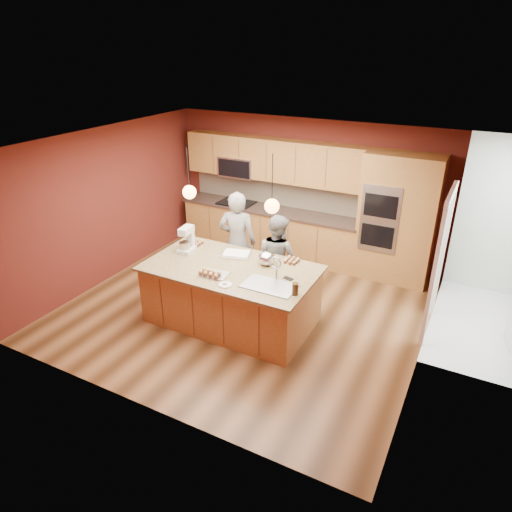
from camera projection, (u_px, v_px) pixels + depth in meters
The scene contains 24 objects.
floor at pixel (245, 308), 7.50m from camera, with size 5.50×5.50×0.00m, color #442913.
ceiling at pixel (243, 143), 6.34m from camera, with size 5.50×5.50×0.00m, color silver.
wall_back at pixel (306, 189), 8.92m from camera, with size 5.50×5.50×0.00m, color #561D16.
wall_front at pixel (133, 311), 4.92m from camera, with size 5.50×5.50×0.00m, color #561D16.
wall_left at pixel (109, 205), 8.07m from camera, with size 5.00×5.00×0.00m, color #561D16.
wall_right at pixel (434, 271), 5.77m from camera, with size 5.00×5.00×0.00m, color #561D16.
cabinet_run at pixel (269, 205), 9.16m from camera, with size 3.74×0.64×2.30m.
oven_column at pixel (397, 219), 7.99m from camera, with size 1.30×0.62×2.30m.
doorway_trim at pixel (438, 267), 6.55m from camera, with size 0.08×1.11×2.20m, color white, non-canonical shape.
pendant_left at pixel (189, 192), 6.60m from camera, with size 0.20×0.20×0.80m.
pendant_right at pixel (272, 206), 6.05m from camera, with size 0.20×0.20×0.80m.
island at pixel (232, 294), 6.97m from camera, with size 2.55×1.43×1.32m.
person_left at pixel (237, 242), 7.76m from camera, with size 0.65×0.42×1.77m, color black.
person_right at pixel (277, 258), 7.50m from camera, with size 0.73×0.57×1.49m, color slate.
stand_mixer at pixel (187, 241), 7.20m from camera, with size 0.25×0.32×0.42m.
sheet_cake at pixel (236, 254), 7.14m from camera, with size 0.53×0.45×0.05m.
cooling_rack at pixel (215, 274), 6.55m from camera, with size 0.38×0.27×0.02m, color #AEB1B5.
mixing_bowl at pixel (266, 258), 6.81m from camera, with size 0.26×0.26×0.22m, color silver.
plate at pixel (225, 285), 6.28m from camera, with size 0.18×0.18×0.01m, color silver.
tumbler at pixel (295, 289), 6.01m from camera, with size 0.08×0.08×0.17m, color #372710.
phone at pixel (288, 278), 6.44m from camera, with size 0.14×0.08×0.01m, color black.
cupcakes_left at pixel (194, 242), 7.53m from camera, with size 0.30×0.23×0.07m, color tan, non-canonical shape.
cupcakes_rack at pixel (210, 273), 6.48m from camera, with size 0.34×0.17×0.08m, color tan, non-canonical shape.
cupcakes_right at pixel (292, 260), 6.91m from camera, with size 0.22×0.22×0.06m, color tan, non-canonical shape.
Camera 1 is at (3.12, -5.59, 4.00)m, focal length 32.00 mm.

